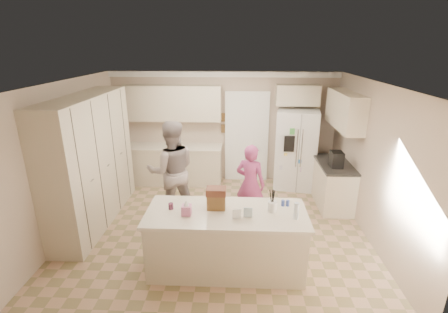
{
  "coord_description": "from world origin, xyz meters",
  "views": [
    {
      "loc": [
        0.35,
        -5.17,
        3.17
      ],
      "look_at": [
        0.1,
        0.35,
        1.25
      ],
      "focal_mm": 26.0,
      "sensor_mm": 36.0,
      "label": 1
    }
  ],
  "objects_px": {
    "utensil_crock": "(272,206)",
    "teen_girl": "(250,184)",
    "coffee_maker": "(336,159)",
    "refrigerator": "(296,150)",
    "island_base": "(226,241)",
    "teen_boy": "(172,171)",
    "dollhouse_body": "(216,201)",
    "tissue_box": "(186,210)"
  },
  "relations": [
    {
      "from": "utensil_crock",
      "to": "teen_girl",
      "type": "bearing_deg",
      "value": 101.29
    },
    {
      "from": "coffee_maker",
      "to": "utensil_crock",
      "type": "height_order",
      "value": "coffee_maker"
    },
    {
      "from": "refrigerator",
      "to": "teen_girl",
      "type": "distance_m",
      "value": 1.95
    },
    {
      "from": "coffee_maker",
      "to": "island_base",
      "type": "relative_size",
      "value": 0.14
    },
    {
      "from": "refrigerator",
      "to": "island_base",
      "type": "bearing_deg",
      "value": -106.14
    },
    {
      "from": "island_base",
      "to": "teen_boy",
      "type": "bearing_deg",
      "value": 126.08
    },
    {
      "from": "teen_boy",
      "to": "dollhouse_body",
      "type": "bearing_deg",
      "value": 108.45
    },
    {
      "from": "island_base",
      "to": "teen_girl",
      "type": "distance_m",
      "value": 1.46
    },
    {
      "from": "tissue_box",
      "to": "coffee_maker",
      "type": "bearing_deg",
      "value": 37.57
    },
    {
      "from": "teen_boy",
      "to": "coffee_maker",
      "type": "bearing_deg",
      "value": 172.4
    },
    {
      "from": "coffee_maker",
      "to": "tissue_box",
      "type": "bearing_deg",
      "value": -142.43
    },
    {
      "from": "refrigerator",
      "to": "teen_girl",
      "type": "relative_size",
      "value": 1.2
    },
    {
      "from": "utensil_crock",
      "to": "refrigerator",
      "type": "bearing_deg",
      "value": 74.51
    },
    {
      "from": "refrigerator",
      "to": "coffee_maker",
      "type": "relative_size",
      "value": 6.0
    },
    {
      "from": "coffee_maker",
      "to": "island_base",
      "type": "height_order",
      "value": "coffee_maker"
    },
    {
      "from": "utensil_crock",
      "to": "teen_boy",
      "type": "xyz_separation_m",
      "value": [
        -1.72,
        1.42,
        -0.05
      ]
    },
    {
      "from": "dollhouse_body",
      "to": "teen_girl",
      "type": "distance_m",
      "value": 1.41
    },
    {
      "from": "island_base",
      "to": "utensil_crock",
      "type": "xyz_separation_m",
      "value": [
        0.65,
        0.05,
        0.56
      ]
    },
    {
      "from": "refrigerator",
      "to": "tissue_box",
      "type": "height_order",
      "value": "refrigerator"
    },
    {
      "from": "dollhouse_body",
      "to": "teen_boy",
      "type": "xyz_separation_m",
      "value": [
        -0.92,
        1.37,
        -0.09
      ]
    },
    {
      "from": "island_base",
      "to": "utensil_crock",
      "type": "relative_size",
      "value": 14.67
    },
    {
      "from": "island_base",
      "to": "dollhouse_body",
      "type": "xyz_separation_m",
      "value": [
        -0.15,
        0.1,
        0.6
      ]
    },
    {
      "from": "coffee_maker",
      "to": "dollhouse_body",
      "type": "height_order",
      "value": "coffee_maker"
    },
    {
      "from": "tissue_box",
      "to": "dollhouse_body",
      "type": "bearing_deg",
      "value": 26.57
    },
    {
      "from": "utensil_crock",
      "to": "island_base",
      "type": "bearing_deg",
      "value": -175.6
    },
    {
      "from": "utensil_crock",
      "to": "tissue_box",
      "type": "distance_m",
      "value": 1.21
    },
    {
      "from": "island_base",
      "to": "tissue_box",
      "type": "xyz_separation_m",
      "value": [
        -0.55,
        -0.1,
        0.56
      ]
    },
    {
      "from": "island_base",
      "to": "teen_girl",
      "type": "height_order",
      "value": "teen_girl"
    },
    {
      "from": "coffee_maker",
      "to": "dollhouse_body",
      "type": "relative_size",
      "value": 1.15
    },
    {
      "from": "utensil_crock",
      "to": "tissue_box",
      "type": "xyz_separation_m",
      "value": [
        -1.2,
        -0.15,
        -0.0
      ]
    },
    {
      "from": "dollhouse_body",
      "to": "teen_boy",
      "type": "bearing_deg",
      "value": 123.92
    },
    {
      "from": "refrigerator",
      "to": "teen_boy",
      "type": "distance_m",
      "value": 2.96
    },
    {
      "from": "dollhouse_body",
      "to": "teen_boy",
      "type": "height_order",
      "value": "teen_boy"
    },
    {
      "from": "island_base",
      "to": "teen_boy",
      "type": "height_order",
      "value": "teen_boy"
    },
    {
      "from": "tissue_box",
      "to": "utensil_crock",
      "type": "bearing_deg",
      "value": 7.13
    },
    {
      "from": "island_base",
      "to": "utensil_crock",
      "type": "distance_m",
      "value": 0.86
    },
    {
      "from": "coffee_maker",
      "to": "utensil_crock",
      "type": "relative_size",
      "value": 2.0
    },
    {
      "from": "utensil_crock",
      "to": "teen_girl",
      "type": "xyz_separation_m",
      "value": [
        -0.26,
        1.33,
        -0.25
      ]
    },
    {
      "from": "coffee_maker",
      "to": "tissue_box",
      "type": "distance_m",
      "value": 3.28
    },
    {
      "from": "dollhouse_body",
      "to": "teen_girl",
      "type": "height_order",
      "value": "teen_girl"
    },
    {
      "from": "utensil_crock",
      "to": "tissue_box",
      "type": "bearing_deg",
      "value": -172.87
    },
    {
      "from": "island_base",
      "to": "dollhouse_body",
      "type": "bearing_deg",
      "value": 146.31
    }
  ]
}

